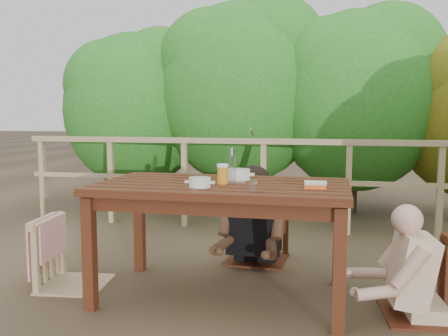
% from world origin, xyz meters
% --- Properties ---
extents(ground, '(60.00, 60.00, 0.00)m').
position_xyz_m(ground, '(0.00, 0.00, 0.00)').
color(ground, brown).
rests_on(ground, ground).
extents(table, '(1.70, 0.96, 0.79)m').
position_xyz_m(table, '(0.00, 0.00, 0.39)').
color(table, '#3E1B0E').
rests_on(table, ground).
extents(chair_left, '(0.53, 0.53, 0.96)m').
position_xyz_m(chair_left, '(-1.12, -0.03, 0.48)').
color(chair_left, tan).
rests_on(chair_left, ground).
extents(chair_far, '(0.53, 0.53, 1.03)m').
position_xyz_m(chair_far, '(0.10, 0.89, 0.51)').
color(chair_far, '#3E1B0E').
rests_on(chair_far, ground).
extents(chair_right, '(0.50, 0.50, 0.93)m').
position_xyz_m(chair_right, '(1.29, -0.06, 0.46)').
color(chair_right, '#3E1B0E').
rests_on(chair_right, ground).
extents(woman, '(0.55, 0.66, 1.29)m').
position_xyz_m(woman, '(0.10, 0.91, 0.64)').
color(woman, black).
rests_on(woman, ground).
extents(diner_right, '(0.63, 0.53, 1.18)m').
position_xyz_m(diner_right, '(1.32, -0.06, 0.59)').
color(diner_right, beige).
rests_on(diner_right, ground).
extents(railing, '(5.60, 0.10, 1.01)m').
position_xyz_m(railing, '(0.00, 2.00, 0.51)').
color(railing, tan).
rests_on(railing, ground).
extents(hedge_row, '(6.60, 1.60, 3.80)m').
position_xyz_m(hedge_row, '(0.40, 3.20, 1.90)').
color(hedge_row, '#276B1F').
rests_on(hedge_row, ground).
extents(soup_near, '(0.24, 0.24, 0.08)m').
position_xyz_m(soup_near, '(-0.10, -0.21, 0.83)').
color(soup_near, silver).
rests_on(soup_near, table).
extents(soup_far, '(0.28, 0.28, 0.09)m').
position_xyz_m(soup_far, '(0.07, 0.20, 0.83)').
color(soup_far, silver).
rests_on(soup_far, table).
extents(beer_glass, '(0.08, 0.08, 0.15)m').
position_xyz_m(beer_glass, '(0.01, -0.03, 0.86)').
color(beer_glass, '#C67A2B').
rests_on(beer_glass, table).
extents(bottle, '(0.06, 0.06, 0.25)m').
position_xyz_m(bottle, '(0.05, 0.06, 0.91)').
color(bottle, white).
rests_on(bottle, table).
extents(tumbler, '(0.07, 0.07, 0.08)m').
position_xyz_m(tumbler, '(0.26, -0.31, 0.82)').
color(tumbler, white).
rests_on(tumbler, table).
extents(butter_tub, '(0.14, 0.11, 0.06)m').
position_xyz_m(butter_tub, '(0.63, -0.10, 0.82)').
color(butter_tub, silver).
rests_on(butter_tub, table).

